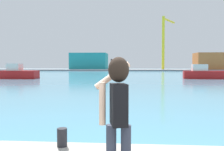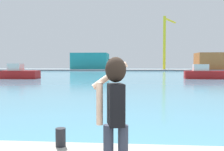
{
  "view_description": "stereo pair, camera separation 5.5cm",
  "coord_description": "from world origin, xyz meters",
  "px_view_note": "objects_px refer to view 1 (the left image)",
  "views": [
    {
      "loc": [
        -0.28,
        -2.97,
        2.18
      ],
      "look_at": [
        -1.11,
        7.88,
        1.71
      ],
      "focal_mm": 38.97,
      "sensor_mm": 36.0,
      "label": 1
    },
    {
      "loc": [
        -0.23,
        -2.97,
        2.18
      ],
      "look_at": [
        -1.11,
        7.88,
        1.71
      ],
      "focal_mm": 38.97,
      "sensor_mm": 36.0,
      "label": 2
    }
  ],
  "objects_px": {
    "boat_moored": "(18,73)",
    "warehouse_left": "(89,61)",
    "harbor_bollard": "(62,137)",
    "boat_moored_2": "(204,73)",
    "person_photographer": "(118,107)",
    "port_crane": "(165,38)",
    "warehouse_right": "(216,61)"
  },
  "relations": [
    {
      "from": "boat_moored",
      "to": "warehouse_left",
      "type": "height_order",
      "value": "warehouse_left"
    },
    {
      "from": "harbor_bollard",
      "to": "boat_moored_2",
      "type": "distance_m",
      "value": 36.46
    },
    {
      "from": "warehouse_right",
      "to": "boat_moored_2",
      "type": "bearing_deg",
      "value": -110.43
    },
    {
      "from": "boat_moored_2",
      "to": "port_crane",
      "type": "distance_m",
      "value": 53.98
    },
    {
      "from": "harbor_bollard",
      "to": "warehouse_right",
      "type": "xyz_separation_m",
      "value": [
        32.17,
        86.19,
        2.81
      ]
    },
    {
      "from": "harbor_bollard",
      "to": "warehouse_left",
      "type": "bearing_deg",
      "value": 99.34
    },
    {
      "from": "warehouse_left",
      "to": "boat_moored",
      "type": "bearing_deg",
      "value": -91.31
    },
    {
      "from": "harbor_bollard",
      "to": "boat_moored",
      "type": "height_order",
      "value": "boat_moored"
    },
    {
      "from": "boat_moored",
      "to": "warehouse_left",
      "type": "xyz_separation_m",
      "value": [
        1.34,
        58.55,
        2.78
      ]
    },
    {
      "from": "warehouse_left",
      "to": "warehouse_right",
      "type": "height_order",
      "value": "warehouse_left"
    },
    {
      "from": "harbor_bollard",
      "to": "person_photographer",
      "type": "bearing_deg",
      "value": -50.77
    },
    {
      "from": "port_crane",
      "to": "warehouse_right",
      "type": "bearing_deg",
      "value": -2.23
    },
    {
      "from": "boat_moored",
      "to": "port_crane",
      "type": "xyz_separation_m",
      "value": [
        30.17,
        54.6,
        11.32
      ]
    },
    {
      "from": "person_photographer",
      "to": "harbor_bollard",
      "type": "relative_size",
      "value": 4.75
    },
    {
      "from": "harbor_bollard",
      "to": "port_crane",
      "type": "bearing_deg",
      "value": 80.92
    },
    {
      "from": "warehouse_right",
      "to": "port_crane",
      "type": "relative_size",
      "value": 0.75
    },
    {
      "from": "boat_moored_2",
      "to": "warehouse_left",
      "type": "bearing_deg",
      "value": 121.17
    },
    {
      "from": "warehouse_right",
      "to": "port_crane",
      "type": "height_order",
      "value": "port_crane"
    },
    {
      "from": "boat_moored",
      "to": "person_photographer",
      "type": "bearing_deg",
      "value": -62.48
    },
    {
      "from": "person_photographer",
      "to": "warehouse_left",
      "type": "height_order",
      "value": "warehouse_left"
    },
    {
      "from": "port_crane",
      "to": "harbor_bollard",
      "type": "bearing_deg",
      "value": -99.08
    },
    {
      "from": "boat_moored",
      "to": "warehouse_right",
      "type": "height_order",
      "value": "warehouse_right"
    },
    {
      "from": "boat_moored_2",
      "to": "warehouse_left",
      "type": "distance_m",
      "value": 63.19
    },
    {
      "from": "person_photographer",
      "to": "warehouse_right",
      "type": "bearing_deg",
      "value": -32.26
    },
    {
      "from": "person_photographer",
      "to": "warehouse_left",
      "type": "relative_size",
      "value": 0.13
    },
    {
      "from": "boat_moored",
      "to": "warehouse_left",
      "type": "bearing_deg",
      "value": 88.84
    },
    {
      "from": "boat_moored_2",
      "to": "port_crane",
      "type": "height_order",
      "value": "port_crane"
    },
    {
      "from": "harbor_bollard",
      "to": "warehouse_right",
      "type": "height_order",
      "value": "warehouse_right"
    },
    {
      "from": "boat_moored_2",
      "to": "warehouse_right",
      "type": "height_order",
      "value": "warehouse_right"
    },
    {
      "from": "person_photographer",
      "to": "boat_moored_2",
      "type": "height_order",
      "value": "person_photographer"
    },
    {
      "from": "boat_moored",
      "to": "harbor_bollard",
      "type": "bearing_deg",
      "value": -63.09
    },
    {
      "from": "person_photographer",
      "to": "port_crane",
      "type": "bearing_deg",
      "value": -20.98
    }
  ]
}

